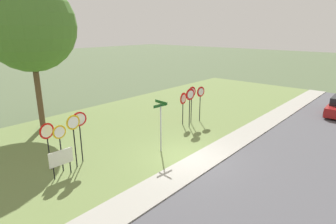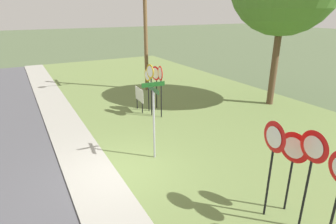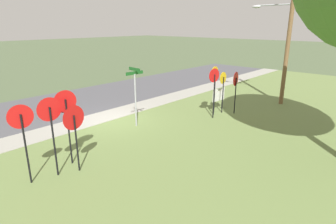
{
  "view_description": "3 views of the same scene",
  "coord_description": "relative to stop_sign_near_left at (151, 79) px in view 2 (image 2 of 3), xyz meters",
  "views": [
    {
      "loc": [
        -10.55,
        -7.86,
        6.38
      ],
      "look_at": [
        1.26,
        2.36,
        1.73
      ],
      "focal_mm": 29.94,
      "sensor_mm": 36.0,
      "label": 1
    },
    {
      "loc": [
        7.83,
        -2.39,
        5.1
      ],
      "look_at": [
        -0.84,
        2.4,
        1.46
      ],
      "focal_mm": 29.81,
      "sensor_mm": 36.0,
      "label": 2
    },
    {
      "loc": [
        8.31,
        11.23,
        4.75
      ],
      "look_at": [
        -0.41,
        3.46,
        1.1
      ],
      "focal_mm": 30.28,
      "sensor_mm": 36.0,
      "label": 3
    }
  ],
  "objects": [
    {
      "name": "stop_sign_far_left",
      "position": [
        0.5,
        0.29,
        -0.01
      ],
      "size": [
        0.7,
        0.15,
        2.59
      ],
      "rotation": [
        0.0,
        0.0,
        -0.19
      ],
      "color": "black",
      "rests_on": "grass_median"
    },
    {
      "name": "notice_board",
      "position": [
        -0.88,
        -0.25,
        -1.05
      ],
      "size": [
        1.1,
        0.09,
        1.25
      ],
      "rotation": [
        0.0,
        0.0,
        -0.05
      ],
      "color": "black",
      "rests_on": "grass_median"
    },
    {
      "name": "ground_plane",
      "position": [
        4.26,
        -3.31,
        -1.93
      ],
      "size": [
        160.0,
        160.0,
        0.0
      ],
      "primitive_type": "plane",
      "color": "#4C5B3D"
    },
    {
      "name": "stop_sign_near_left",
      "position": [
        0.0,
        0.0,
        0.0
      ],
      "size": [
        0.7,
        0.1,
        2.61
      ],
      "rotation": [
        0.0,
        0.0,
        0.06
      ],
      "color": "black",
      "rests_on": "grass_median"
    },
    {
      "name": "yield_sign_near_left",
      "position": [
        8.09,
        -0.64,
        0.09
      ],
      "size": [
        0.76,
        0.17,
        2.63
      ],
      "rotation": [
        0.0,
        0.0,
        -0.18
      ],
      "color": "black",
      "rests_on": "grass_median"
    },
    {
      "name": "stop_sign_far_center",
      "position": [
        -0.63,
        0.14,
        -0.28
      ],
      "size": [
        0.63,
        0.09,
        2.25
      ],
      "rotation": [
        0.0,
        0.0,
        0.02
      ],
      "color": "black",
      "rests_on": "grass_median"
    },
    {
      "name": "grass_median",
      "position": [
        4.26,
        2.69,
        -1.91
      ],
      "size": [
        44.0,
        12.0,
        0.04
      ],
      "primitive_type": "cube",
      "color": "olive",
      "rests_on": "ground_plane"
    },
    {
      "name": "street_name_post",
      "position": [
        3.98,
        -1.78,
        -0.21
      ],
      "size": [
        0.96,
        0.81,
        2.81
      ],
      "rotation": [
        0.0,
        0.0,
        -0.09
      ],
      "color": "#9EA0A8",
      "rests_on": "grass_median"
    },
    {
      "name": "yield_sign_far_left",
      "position": [
        8.2,
        0.0,
        -0.21
      ],
      "size": [
        0.81,
        0.13,
        2.26
      ],
      "rotation": [
        0.0,
        0.0,
        0.11
      ],
      "color": "black",
      "rests_on": "grass_median"
    },
    {
      "name": "utility_pole",
      "position": [
        -4.64,
        1.74,
        2.46
      ],
      "size": [
        2.1,
        2.53,
        8.0
      ],
      "color": "brown",
      "rests_on": "grass_median"
    },
    {
      "name": "sidewalk_strip",
      "position": [
        4.26,
        -4.11,
        -1.9
      ],
      "size": [
        44.0,
        1.6,
        0.06
      ],
      "primitive_type": "cube",
      "color": "#99968C",
      "rests_on": "ground_plane"
    },
    {
      "name": "stop_sign_near_right",
      "position": [
        -0.91,
        0.74,
        -0.23
      ],
      "size": [
        0.74,
        0.15,
        2.29
      ],
      "rotation": [
        0.0,
        0.0,
        0.17
      ],
      "color": "black",
      "rests_on": "grass_median"
    },
    {
      "name": "yield_sign_near_right",
      "position": [
        8.83,
        -0.24,
        0.06
      ],
      "size": [
        0.75,
        0.13,
        2.6
      ],
      "rotation": [
        0.0,
        0.0,
        -0.12
      ],
      "color": "black",
      "rests_on": "grass_median"
    }
  ]
}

